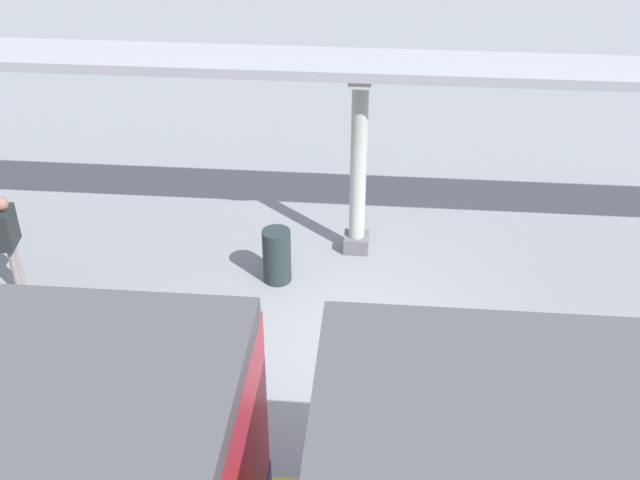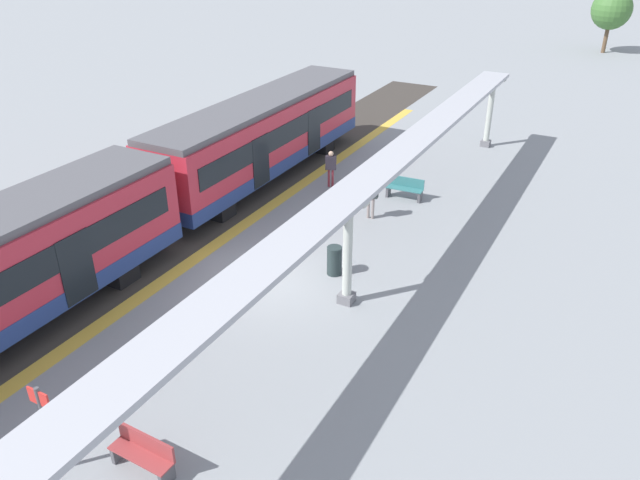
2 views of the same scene
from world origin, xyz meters
The scene contains 5 objects.
ground_plane centered at (0.00, 0.00, 0.00)m, with size 176.00×176.00×0.00m, color gray.
canopy_pillar_second centered at (2.72, -0.02, 1.73)m, with size 1.10×0.44×3.40m.
canopy_beam centered at (2.72, 0.16, 3.48)m, with size 1.20×31.93×0.16m, color #A8AAB2.
trash_bin centered at (1.65, 1.27, 0.48)m, with size 0.48×0.48×0.97m, color #243232.
passenger_by_the_benches centered at (1.01, 5.55, 1.10)m, with size 0.53×0.29×1.76m.
Camera 1 is at (-9.44, -0.45, 7.83)m, focal length 44.67 mm.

